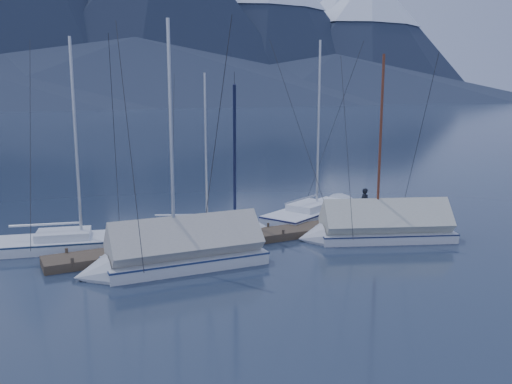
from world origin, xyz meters
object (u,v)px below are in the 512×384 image
sailboat_open_mid (216,231)px  sailboat_covered_near (373,230)px  sailboat_open_right (322,211)px  sailboat_covered_far (171,256)px  sailboat_open_left (94,243)px  person (365,203)px

sailboat_open_mid → sailboat_covered_near: (5.89, -4.16, 0.31)m
sailboat_open_mid → sailboat_covered_near: 7.22m
sailboat_open_right → sailboat_covered_far: sailboat_open_right is taller
sailboat_open_left → sailboat_open_mid: (5.51, -0.42, -0.03)m
sailboat_open_mid → sailboat_open_right: size_ratio=0.81×
sailboat_covered_near → person: sailboat_covered_near is taller
sailboat_covered_far → sailboat_open_left: bearing=115.1°
sailboat_open_mid → sailboat_covered_far: size_ratio=0.81×
sailboat_covered_near → person: bearing=60.0°
person → sailboat_open_left: bearing=79.5°
sailboat_open_mid → sailboat_open_right: sailboat_open_right is taller
sailboat_covered_near → person: size_ratio=5.94×
sailboat_open_mid → person: sailboat_open_mid is taller
sailboat_open_right → person: 3.23m
person → sailboat_covered_far: bearing=100.3°
sailboat_open_right → person: bearing=-80.9°
sailboat_covered_far → person: (10.75, 2.04, 0.61)m
sailboat_covered_near → sailboat_covered_far: (-9.39, 0.30, 0.04)m
sailboat_open_left → sailboat_open_right: sailboat_open_right is taller
sailboat_open_left → person: size_ratio=6.32×
sailboat_open_left → person: (12.75, -2.24, 0.93)m
sailboat_open_right → sailboat_covered_near: size_ratio=1.11×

